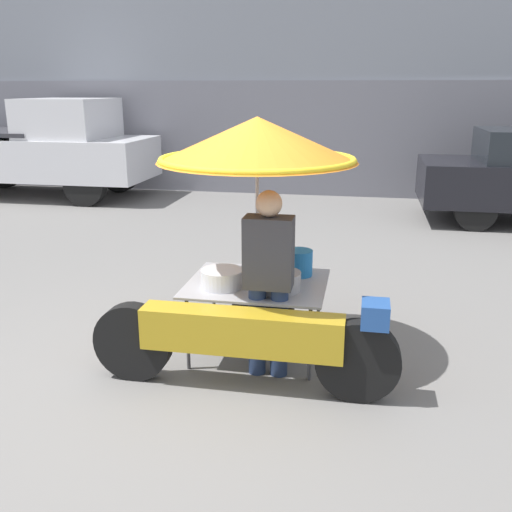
% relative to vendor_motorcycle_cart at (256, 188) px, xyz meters
% --- Properties ---
extents(ground_plane, '(36.00, 36.00, 0.00)m').
position_rel_vendor_motorcycle_cart_xyz_m(ground_plane, '(-0.60, -0.50, -1.49)').
color(ground_plane, slate).
extents(shopfront_building, '(28.00, 2.06, 4.28)m').
position_rel_vendor_motorcycle_cart_xyz_m(shopfront_building, '(-0.60, 8.92, 0.64)').
color(shopfront_building, gray).
rests_on(shopfront_building, ground).
extents(vendor_motorcycle_cart, '(2.39, 1.62, 2.04)m').
position_rel_vendor_motorcycle_cart_xyz_m(vendor_motorcycle_cart, '(0.00, 0.00, 0.00)').
color(vendor_motorcycle_cart, black).
rests_on(vendor_motorcycle_cart, ground).
extents(vendor_person, '(0.38, 0.22, 1.52)m').
position_rel_vendor_motorcycle_cart_xyz_m(vendor_person, '(0.15, -0.26, -0.64)').
color(vendor_person, navy).
rests_on(vendor_person, ground).
extents(pickup_truck, '(4.81, 1.92, 2.04)m').
position_rel_vendor_motorcycle_cart_xyz_m(pickup_truck, '(-5.87, 6.68, -0.49)').
color(pickup_truck, black).
rests_on(pickup_truck, ground).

